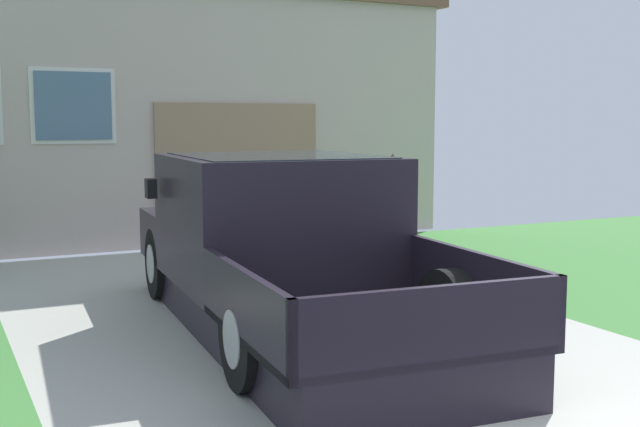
# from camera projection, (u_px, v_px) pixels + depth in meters

# --- Properties ---
(pickup_truck) EXTENTS (2.42, 5.47, 1.67)m
(pickup_truck) POSITION_uv_depth(u_px,v_px,m) (280.00, 248.00, 7.92)
(pickup_truck) COLOR black
(pickup_truck) RESTS_ON ground
(person_with_hat) EXTENTS (0.49, 0.46, 1.66)m
(person_with_hat) POSITION_uv_depth(u_px,v_px,m) (392.00, 216.00, 8.70)
(person_with_hat) COLOR black
(person_with_hat) RESTS_ON ground
(handbag) EXTENTS (0.37, 0.14, 0.43)m
(handbag) POSITION_uv_depth(u_px,v_px,m) (400.00, 295.00, 8.64)
(handbag) COLOR #B24C56
(handbag) RESTS_ON ground
(house_with_garage) EXTENTS (10.50, 5.28, 5.23)m
(house_with_garage) POSITION_uv_depth(u_px,v_px,m) (127.00, 86.00, 14.66)
(house_with_garage) COLOR #BEAEA3
(house_with_garage) RESTS_ON ground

